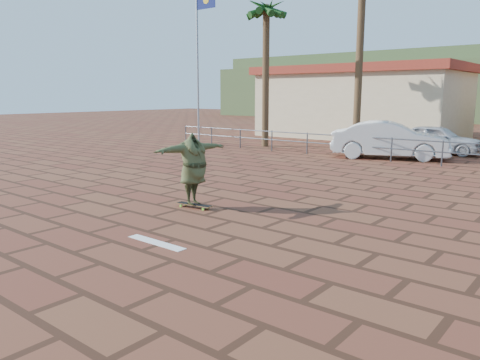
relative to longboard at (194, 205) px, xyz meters
The scene contains 11 objects.
ground 1.37m from the longboard, 60.66° to the right, with size 120.00×120.00×0.00m, color brown.
paint_stripe 2.76m from the longboard, 60.20° to the right, with size 1.40×0.22×0.01m, color white.
guardrail 10.84m from the longboard, 86.44° to the left, with size 24.06×0.06×1.00m.
flagpole 14.20m from the longboard, 133.19° to the left, with size 1.30×0.10×8.00m.
palm_far_left 15.61m from the longboard, 119.03° to the left, with size 2.40×2.40×8.25m.
building_west 21.59m from the longboard, 104.36° to the left, with size 12.60×7.60×4.50m.
hill_back 58.94m from the longboard, 111.26° to the left, with size 35.00×14.00×8.00m, color #384C28.
longboard is the anchor object (origin of this frame).
skateboarder 0.89m from the longboard, 90.00° to the left, with size 2.14×0.58×1.74m, color #444A28.
car_silver 14.87m from the longboard, 85.11° to the left, with size 1.59×3.95×1.35m, color #B6B8BD.
car_white 11.83m from the longboard, 89.09° to the left, with size 1.70×4.87×1.60m, color silver.
Camera 1 is at (7.21, -6.72, 2.73)m, focal length 35.00 mm.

